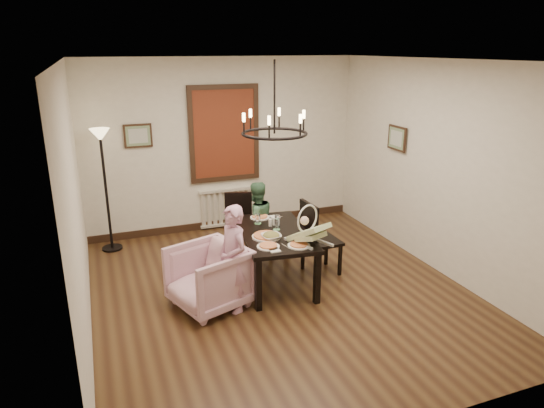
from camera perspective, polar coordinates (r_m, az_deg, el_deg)
room_shell at (r=6.02m, az=-0.26°, el=3.23°), size 4.51×5.00×2.81m
dining_table at (r=6.21m, az=0.27°, el=-3.98°), size 1.02×1.58×0.69m
chair_far at (r=7.08m, az=-3.91°, el=-2.54°), size 0.49×0.49×0.91m
chair_right at (r=6.53m, az=5.88°, el=-3.88°), size 0.47×0.47×1.03m
armchair at (r=5.77m, az=-7.44°, el=-8.53°), size 1.04×1.02×0.74m
elderly_woman at (r=5.61m, az=-4.59°, el=-7.46°), size 0.34×0.44×1.05m
seated_man at (r=6.93m, az=-1.86°, el=-2.79°), size 0.52×0.44×0.95m
baby_bouncer at (r=5.78m, az=4.35°, el=-3.13°), size 0.53×0.60×0.32m
salad_bowl at (r=5.93m, az=-0.10°, el=-3.81°), size 0.29×0.29×0.07m
pizza_platter at (r=5.98m, az=-0.69°, el=-3.79°), size 0.35×0.35×0.04m
drinking_glass at (r=6.25m, az=0.61°, el=-2.36°), size 0.07×0.07×0.13m
window_blinds at (r=7.93m, az=-5.63°, el=8.22°), size 1.00×0.03×1.40m
radiator at (r=8.25m, az=-5.41°, el=-0.34°), size 0.92×0.12×0.62m
picture_back at (r=7.69m, az=-15.49°, el=7.74°), size 0.42×0.03×0.36m
picture_right at (r=7.45m, az=14.49°, el=7.51°), size 0.03×0.42×0.36m
floor_lamp at (r=7.52m, az=-18.92°, el=1.30°), size 0.30×0.30×1.80m
chandelier at (r=5.84m, az=0.29°, el=8.29°), size 0.80×0.80×0.04m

